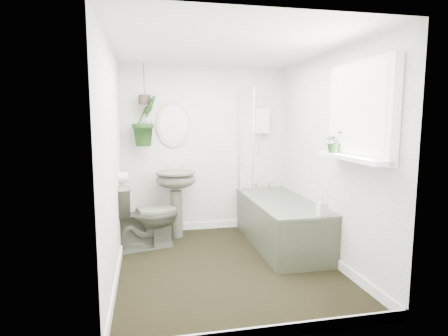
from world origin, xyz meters
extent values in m
cube|color=black|center=(0.00, 0.00, -0.01)|extent=(2.30, 2.80, 0.02)
cube|color=white|center=(0.00, 0.00, 2.31)|extent=(2.30, 2.80, 0.02)
cube|color=white|center=(0.00, 1.41, 1.15)|extent=(2.30, 0.02, 2.30)
cube|color=white|center=(0.00, -1.41, 1.15)|extent=(2.30, 0.02, 2.30)
cube|color=white|center=(-1.16, 0.00, 1.15)|extent=(0.02, 2.80, 2.30)
cube|color=white|center=(1.16, 0.00, 1.15)|extent=(0.02, 2.80, 2.30)
cube|color=white|center=(0.00, 0.00, 0.05)|extent=(2.30, 2.80, 0.10)
cube|color=white|center=(0.80, 1.34, 1.55)|extent=(0.20, 0.10, 0.35)
ellipsoid|color=#C1B38B|center=(-0.45, 1.37, 1.50)|extent=(0.46, 0.03, 0.62)
cylinder|color=black|center=(-0.85, 1.36, 1.40)|extent=(0.04, 0.04, 0.22)
cylinder|color=white|center=(-1.10, 0.70, 0.90)|extent=(0.11, 0.11, 0.11)
cube|color=white|center=(1.09, -0.70, 1.65)|extent=(0.08, 1.00, 0.90)
cube|color=white|center=(1.02, -0.70, 1.23)|extent=(0.18, 1.00, 0.04)
cube|color=white|center=(1.04, -0.70, 1.65)|extent=(0.01, 0.86, 0.76)
imported|color=#4D5242|center=(-0.85, 0.76, 0.41)|extent=(0.90, 0.66, 0.82)
imported|color=black|center=(1.00, -0.40, 1.36)|extent=(0.24, 0.23, 0.21)
imported|color=black|center=(-0.83, 1.25, 1.56)|extent=(0.47, 0.46, 0.66)
imported|color=black|center=(0.95, -0.29, 0.68)|extent=(0.10, 0.10, 0.21)
cylinder|color=#3A2C27|center=(-0.83, 1.25, 1.83)|extent=(0.16, 0.16, 0.12)
camera|label=1|loc=(-0.83, -3.80, 1.60)|focal=30.00mm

